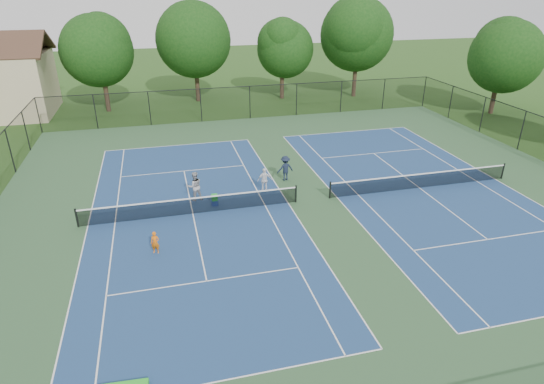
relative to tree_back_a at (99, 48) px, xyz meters
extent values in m
plane|color=#234716|center=(13.00, -24.00, -6.04)|extent=(140.00, 140.00, 0.00)
cube|color=#325831|center=(13.00, -24.00, -6.03)|extent=(36.00, 36.00, 0.01)
cube|color=navy|center=(6.00, -24.00, -6.03)|extent=(10.97, 23.77, 0.00)
cube|color=white|center=(6.00, -12.11, -6.02)|extent=(10.97, 0.06, 0.00)
cube|color=white|center=(6.00, -35.88, -6.02)|extent=(10.97, 0.06, 0.00)
cube|color=white|center=(0.52, -24.00, -6.02)|extent=(0.06, 23.77, 0.00)
cube|color=white|center=(11.48, -24.00, -6.02)|extent=(0.06, 23.77, 0.00)
cube|color=white|center=(1.88, -24.00, -6.02)|extent=(0.06, 23.77, 0.00)
cube|color=white|center=(10.12, -24.00, -6.02)|extent=(0.06, 23.77, 0.00)
cube|color=white|center=(6.00, -17.60, -6.02)|extent=(8.23, 0.06, 0.00)
cube|color=white|center=(6.00, -30.40, -6.02)|extent=(8.23, 0.06, 0.00)
cube|color=white|center=(6.00, -24.00, -6.02)|extent=(0.06, 12.80, 0.00)
cylinder|color=black|center=(0.05, -24.00, -5.50)|extent=(0.10, 0.10, 1.07)
cylinder|color=black|center=(11.95, -24.00, -5.50)|extent=(0.10, 0.10, 1.07)
cube|color=black|center=(6.00, -24.00, -5.57)|extent=(11.90, 0.01, 0.90)
cube|color=white|center=(6.00, -24.00, -5.09)|extent=(11.90, 0.04, 0.07)
cube|color=navy|center=(20.00, -24.00, -6.03)|extent=(10.97, 23.77, 0.00)
cube|color=white|center=(20.00, -12.11, -6.02)|extent=(10.97, 0.06, 0.00)
cube|color=white|center=(14.52, -24.00, -6.02)|extent=(0.06, 23.77, 0.00)
cube|color=white|center=(25.48, -24.00, -6.02)|extent=(0.06, 23.77, 0.00)
cube|color=white|center=(15.88, -24.00, -6.02)|extent=(0.06, 23.77, 0.00)
cube|color=white|center=(24.12, -24.00, -6.02)|extent=(0.06, 23.77, 0.00)
cube|color=white|center=(20.00, -17.60, -6.02)|extent=(8.23, 0.06, 0.00)
cube|color=white|center=(20.00, -30.40, -6.02)|extent=(8.23, 0.06, 0.00)
cube|color=white|center=(20.00, -24.00, -6.02)|extent=(0.06, 12.80, 0.00)
cylinder|color=black|center=(14.05, -24.00, -5.50)|extent=(0.10, 0.10, 1.07)
cylinder|color=black|center=(25.95, -24.00, -5.50)|extent=(0.10, 0.10, 1.07)
cube|color=black|center=(20.00, -24.00, -5.57)|extent=(11.90, 0.01, 0.90)
cube|color=white|center=(20.00, -24.00, -5.09)|extent=(11.90, 0.04, 0.07)
cylinder|color=black|center=(-5.00, -6.00, -4.54)|extent=(0.08, 0.08, 3.00)
cylinder|color=black|center=(-0.50, -6.00, -4.54)|extent=(0.08, 0.08, 3.00)
cylinder|color=black|center=(4.00, -6.00, -4.54)|extent=(0.08, 0.08, 3.00)
cylinder|color=black|center=(8.50, -6.00, -4.54)|extent=(0.08, 0.08, 3.00)
cylinder|color=black|center=(13.00, -6.00, -4.54)|extent=(0.08, 0.08, 3.00)
cylinder|color=black|center=(17.50, -6.00, -4.54)|extent=(0.08, 0.08, 3.00)
cylinder|color=black|center=(22.00, -6.00, -4.54)|extent=(0.08, 0.08, 3.00)
cylinder|color=black|center=(26.50, -6.00, -4.54)|extent=(0.08, 0.08, 3.00)
cylinder|color=black|center=(31.00, -6.00, -4.54)|extent=(0.08, 0.08, 3.00)
cylinder|color=black|center=(31.00, -19.50, -4.54)|extent=(0.08, 0.08, 3.00)
cylinder|color=black|center=(31.00, -15.00, -4.54)|extent=(0.08, 0.08, 3.00)
cylinder|color=black|center=(-5.00, -15.00, -4.54)|extent=(0.08, 0.08, 3.00)
cylinder|color=black|center=(31.00, -10.50, -4.54)|extent=(0.08, 0.08, 3.00)
cylinder|color=black|center=(-5.00, -10.50, -4.54)|extent=(0.08, 0.08, 3.00)
cube|color=black|center=(13.00, -6.00, -4.54)|extent=(36.00, 0.01, 3.00)
cube|color=black|center=(13.00, -6.00, -3.04)|extent=(36.00, 0.05, 0.05)
cylinder|color=#2D2116|center=(0.00, 0.00, -4.15)|extent=(0.44, 0.44, 3.78)
sphere|color=#10370F|center=(0.00, 0.00, -0.39)|extent=(6.80, 6.80, 6.80)
sphere|color=#10370F|center=(0.00, 0.00, 0.28)|extent=(5.58, 5.58, 5.58)
sphere|color=#10370F|center=(0.00, 0.00, 0.94)|extent=(4.35, 4.35, 4.35)
cylinder|color=#2D2116|center=(9.00, 2.00, -3.97)|extent=(0.44, 0.44, 4.14)
sphere|color=#10370F|center=(9.00, 2.00, 0.19)|extent=(7.60, 7.60, 7.60)
sphere|color=#10370F|center=(9.00, 2.00, 0.82)|extent=(6.23, 6.23, 6.23)
sphere|color=#10370F|center=(9.00, 2.00, 1.44)|extent=(4.86, 4.86, 4.86)
cylinder|color=#2D2116|center=(18.00, 1.00, -4.33)|extent=(0.44, 0.44, 3.42)
sphere|color=#10370F|center=(18.00, 1.00, -0.97)|extent=(6.00, 6.00, 6.00)
sphere|color=#10370F|center=(18.00, 1.00, -0.27)|extent=(4.92, 4.92, 4.92)
sphere|color=#10370F|center=(18.00, 1.00, 0.44)|extent=(3.84, 3.84, 3.84)
cylinder|color=#2D2116|center=(26.00, 0.00, -3.88)|extent=(0.44, 0.44, 4.32)
sphere|color=#10370F|center=(26.00, 0.00, 0.43)|extent=(7.80, 7.80, 7.80)
sphere|color=#10370F|center=(26.00, 0.00, 1.04)|extent=(6.40, 6.40, 6.40)
sphere|color=#10370F|center=(26.00, 0.00, 1.65)|extent=(4.99, 4.99, 4.99)
cylinder|color=#2D2116|center=(36.00, -10.00, -4.24)|extent=(0.44, 0.44, 3.60)
sphere|color=#10370F|center=(36.00, -10.00, -0.62)|extent=(6.60, 6.60, 6.60)
sphere|color=#10370F|center=(36.00, -10.00, 0.05)|extent=(5.41, 5.41, 5.41)
sphere|color=#10370F|center=(36.00, -10.00, 0.72)|extent=(4.22, 4.22, 4.22)
imported|color=orange|center=(3.96, -27.55, -5.48)|extent=(0.46, 0.36, 1.12)
imported|color=#9D9D9F|center=(6.33, -22.27, -5.15)|extent=(0.97, 0.82, 1.77)
imported|color=white|center=(10.55, -22.05, -5.30)|extent=(0.89, 0.40, 1.48)
imported|color=#171F32|center=(12.23, -20.74, -5.21)|extent=(1.14, 0.75, 1.65)
cube|color=navy|center=(7.33, -23.25, -5.88)|extent=(0.41, 0.32, 0.33)
cube|color=green|center=(7.33, -23.25, -5.53)|extent=(0.34, 0.28, 0.37)
camera|label=1|loc=(4.77, -46.63, 5.70)|focal=30.00mm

